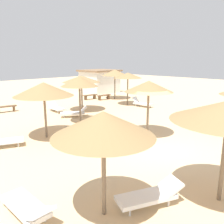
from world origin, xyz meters
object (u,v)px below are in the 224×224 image
at_px(parasol_7, 149,87).
at_px(bench_1, 104,96).
at_px(bench_2, 90,96).
at_px(lounger_2, 209,120).
at_px(parasol_0, 79,81).
at_px(parasol_6, 81,79).
at_px(lounger_4, 1,141).
at_px(lounger_5, 142,103).
at_px(lounger_0, 74,112).
at_px(parasol_4, 44,89).
at_px(parasol_5, 128,75).
at_px(parasol_3, 103,124).
at_px(lounger_1, 150,195).
at_px(parasol_8, 115,73).
at_px(lounger_3, 27,207).
at_px(beach_cabana, 100,81).
at_px(lounger_6, 56,108).
at_px(bench_0, 6,108).

distance_m(parasol_7, bench_1, 11.94).
bearing_deg(bench_2, parasol_7, -115.19).
xyz_separation_m(lounger_2, bench_1, (1.57, 11.40, 0.03)).
relative_size(parasol_0, parasol_6, 1.02).
distance_m(lounger_4, lounger_5, 12.38).
relative_size(lounger_0, lounger_2, 1.01).
height_order(parasol_7, bench_2, parasol_7).
bearing_deg(parasol_6, parasol_0, -129.56).
distance_m(parasol_4, lounger_4, 3.18).
bearing_deg(lounger_5, parasol_5, 102.06).
distance_m(parasol_3, lounger_5, 14.87).
bearing_deg(lounger_1, parasol_8, 47.65).
height_order(parasol_5, lounger_1, parasol_5).
relative_size(parasol_7, lounger_3, 1.53).
bearing_deg(lounger_3, lounger_0, 47.69).
height_order(parasol_5, beach_cabana, parasol_5).
bearing_deg(lounger_2, lounger_0, 122.58).
distance_m(parasol_0, parasol_8, 9.63).
xyz_separation_m(parasol_8, beach_cabana, (2.17, 4.76, -1.28)).
relative_size(lounger_2, lounger_6, 0.97).
bearing_deg(bench_0, parasol_8, -8.56).
distance_m(parasol_6, bench_2, 5.80).
xyz_separation_m(parasol_8, bench_0, (-10.43, 1.57, -2.34)).
relative_size(bench_0, bench_1, 1.01).
distance_m(parasol_0, bench_0, 7.28).
distance_m(lounger_0, lounger_2, 9.01).
bearing_deg(parasol_7, parasol_0, 101.70).
bearing_deg(parasol_5, bench_1, 83.98).
bearing_deg(bench_1, parasol_8, -18.50).
distance_m(parasol_0, lounger_2, 8.50).
bearing_deg(bench_2, parasol_6, -136.32).
bearing_deg(lounger_5, lounger_1, -140.93).
distance_m(lounger_0, lounger_1, 11.03).
bearing_deg(lounger_5, lounger_6, 150.65).
distance_m(lounger_1, beach_cabana, 23.22).
xyz_separation_m(parasol_5, bench_0, (-8.88, 4.68, -2.28)).
xyz_separation_m(lounger_3, lounger_6, (7.37, 10.54, 0.01)).
xyz_separation_m(lounger_1, bench_2, (10.18, 14.95, 0.04)).
distance_m(lounger_0, lounger_5, 6.43).
relative_size(lounger_2, lounger_4, 0.97).
bearing_deg(lounger_4, lounger_5, 6.34).
height_order(lounger_5, lounger_6, lounger_5).
xyz_separation_m(lounger_3, beach_cabana, (17.11, 16.25, 1.09)).
height_order(parasol_0, bench_1, parasol_0).
relative_size(lounger_2, bench_1, 1.24).
bearing_deg(lounger_3, lounger_6, 55.03).
bearing_deg(bench_2, lounger_5, -82.44).
bearing_deg(bench_0, bench_1, -7.25).
relative_size(parasol_4, lounger_2, 1.59).
xyz_separation_m(parasol_7, beach_cabana, (9.46, 14.37, -1.25)).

